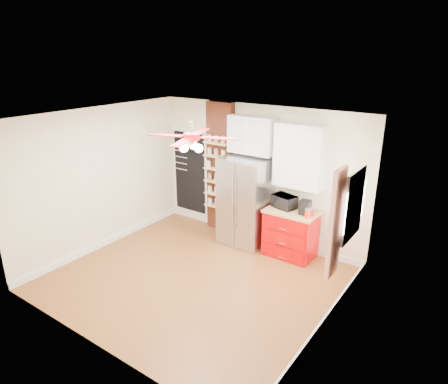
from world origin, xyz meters
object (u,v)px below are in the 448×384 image
Objects in this scene: coffee_maker at (305,207)px; ceiling_fan at (192,137)px; fridge at (245,202)px; toaster_oven at (284,201)px; canister_left at (308,214)px; pantry_jar_oats at (209,164)px; red_cabinet at (291,233)px.

ceiling_fan is at bearing -127.29° from coffee_maker.
fridge is 0.80m from toaster_oven.
canister_left is at bearing -5.02° from toaster_oven.
ceiling_fan reaches higher than canister_left.
red_cabinet is at bearing -2.18° from pantry_jar_oats.
red_cabinet is 0.63m from coffee_maker.
canister_left is (0.56, -0.19, -0.05)m from toaster_oven.
ceiling_fan is 2.47m from canister_left.
toaster_oven is at bearing -1.09° from pantry_jar_oats.
ceiling_fan reaches higher than toaster_oven.
pantry_jar_oats is at bearing 120.36° from ceiling_fan.
ceiling_fan is (0.05, -1.63, 1.55)m from fridge.
canister_left is at bearing -5.57° from pantry_jar_oats.
pantry_jar_oats reaches higher than canister_left.
fridge is 1.25× the size of ceiling_fan.
ceiling_fan is 5.47× the size of coffee_maker.
pantry_jar_oats is (-1.76, 0.03, 0.42)m from toaster_oven.
toaster_oven reaches higher than red_cabinet.
ceiling_fan is at bearing -88.24° from fridge.
ceiling_fan is 3.23× the size of toaster_oven.
fridge is at bearing 91.76° from ceiling_fan.
canister_left is (1.34, -0.10, 0.10)m from fridge.
coffee_maker is at bearing -4.86° from red_cabinet.
canister_left is at bearing -50.51° from coffee_maker.
pantry_jar_oats is (-1.03, 1.75, -0.98)m from ceiling_fan.
pantry_jar_oats is (-2.20, 0.10, 0.42)m from coffee_maker.
ceiling_fan is 2.26m from pantry_jar_oats.
ceiling_fan reaches higher than pantry_jar_oats.
ceiling_fan is 9.93× the size of pantry_jar_oats.
pantry_jar_oats is at bearing -167.15° from toaster_oven.
canister_left reaches higher than red_cabinet.
pantry_jar_oats reaches higher than coffee_maker.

